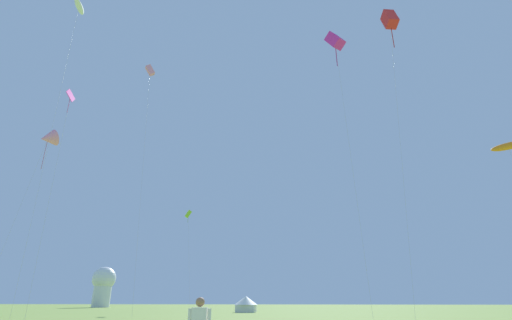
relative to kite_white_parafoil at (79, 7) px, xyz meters
name	(u,v)px	position (x,y,z in m)	size (l,w,h in m)	color
kite_white_parafoil	(79,7)	(0.00, 0.00, 0.00)	(2.21, 3.18, 38.22)	white
kite_magenta_diamond	(69,101)	(3.16, -2.17, -15.64)	(1.22, 1.92, 23.56)	#E02DA3
kite_red_box	(390,20)	(39.80, 4.52, -2.83)	(3.31, 2.48, 36.30)	red
kite_pink_box	(150,71)	(7.06, 7.73, -5.33)	(2.91, 2.12, 33.23)	pink
kite_magenta_box	(335,41)	(32.67, 3.36, -6.32)	(2.55, 2.81, 32.68)	#E02DA3
kite_pink_delta	(48,138)	(-3.86, 4.40, -16.66)	(3.36, 3.81, 22.25)	pink
kite_lime_box	(188,214)	(7.04, 29.29, -21.24)	(2.69, 2.54, 17.13)	#99DB2D
kite_orange_parafoil	(509,146)	(49.47, 4.35, -20.82)	(3.45, 2.99, 17.37)	orange
festival_tent_right	(246,303)	(18.26, 26.47, -36.27)	(3.65, 3.65, 2.37)	white
observatory_dome	(103,284)	(-29.22, 68.09, -31.57)	(6.40, 6.40, 10.80)	white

